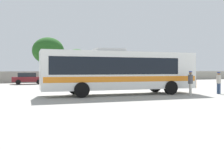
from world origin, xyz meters
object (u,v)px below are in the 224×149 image
object	(u,v)px
roadside_tree_midright	(48,51)
passenger_waiting_on_apron	(219,81)
roadside_tree_right	(77,59)
attendant_by_bus_door	(190,82)
coach_bus_white_orange	(119,70)
parked_car_second_maroon	(28,78)

from	to	relation	value
roadside_tree_midright	passenger_waiting_on_apron	bearing A→B (deg)	-76.19
roadside_tree_midright	roadside_tree_right	world-z (taller)	roadside_tree_midright
attendant_by_bus_door	passenger_waiting_on_apron	bearing A→B (deg)	-1.72
coach_bus_white_orange	parked_car_second_maroon	xyz separation A→B (m)	(-4.63, 17.97, -1.03)
attendant_by_bus_door	roadside_tree_midright	world-z (taller)	roadside_tree_midright
attendant_by_bus_door	roadside_tree_midright	xyz separation A→B (m)	(-4.84, 30.65, 4.26)
coach_bus_white_orange	attendant_by_bus_door	distance (m)	5.35
attendant_by_bus_door	passenger_waiting_on_apron	xyz separation A→B (m)	(2.71, -0.08, -0.04)
coach_bus_white_orange	roadside_tree_right	bearing A→B (deg)	80.23
parked_car_second_maroon	roadside_tree_midright	world-z (taller)	roadside_tree_midright
parked_car_second_maroon	roadside_tree_midright	bearing A→B (deg)	66.40
coach_bus_white_orange	roadside_tree_right	distance (m)	27.54
attendant_by_bus_door	roadside_tree_right	size ratio (longest dim) A/B	0.31
coach_bus_white_orange	roadside_tree_midright	size ratio (longest dim) A/B	1.56
parked_car_second_maroon	passenger_waiting_on_apron	bearing A→B (deg)	-59.76
coach_bus_white_orange	roadside_tree_midright	xyz separation A→B (m)	(-0.19, 28.13, 3.43)
roadside_tree_right	coach_bus_white_orange	bearing A→B (deg)	-99.77
attendant_by_bus_door	parked_car_second_maroon	xyz separation A→B (m)	(-9.28, 20.49, -0.21)
coach_bus_white_orange	roadside_tree_right	size ratio (longest dim) A/B	2.10
passenger_waiting_on_apron	roadside_tree_midright	world-z (taller)	roadside_tree_midright
coach_bus_white_orange	passenger_waiting_on_apron	xyz separation A→B (m)	(7.36, -2.60, -0.86)
passenger_waiting_on_apron	roadside_tree_right	bearing A→B (deg)	95.21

